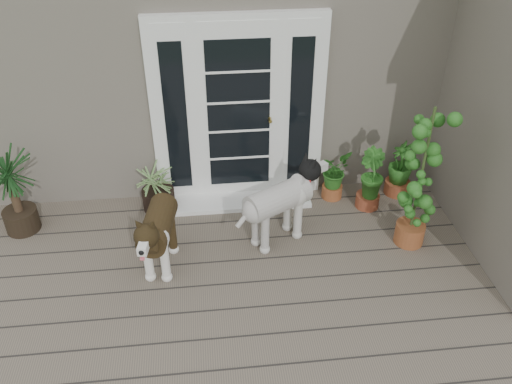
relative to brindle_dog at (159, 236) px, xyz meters
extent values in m
cube|color=#6B5B4C|center=(1.08, -1.00, -0.44)|extent=(6.20, 4.60, 0.12)
cube|color=#665E54|center=(1.08, 3.25, 1.05)|extent=(7.40, 4.00, 3.10)
cube|color=white|center=(0.88, 1.20, 0.70)|extent=(1.90, 0.14, 2.15)
cube|color=white|center=(0.88, 1.00, -0.35)|extent=(1.60, 0.40, 0.05)
imported|color=#285B1A|center=(1.96, 1.00, -0.13)|extent=(0.54, 0.54, 0.49)
imported|color=#1E4C15|center=(2.33, 0.77, -0.11)|extent=(0.44, 0.44, 0.52)
imported|color=#1B5518|center=(2.76, 1.00, -0.11)|extent=(0.37, 0.37, 0.53)
camera|label=1|loc=(0.49, -4.11, 3.26)|focal=37.45mm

